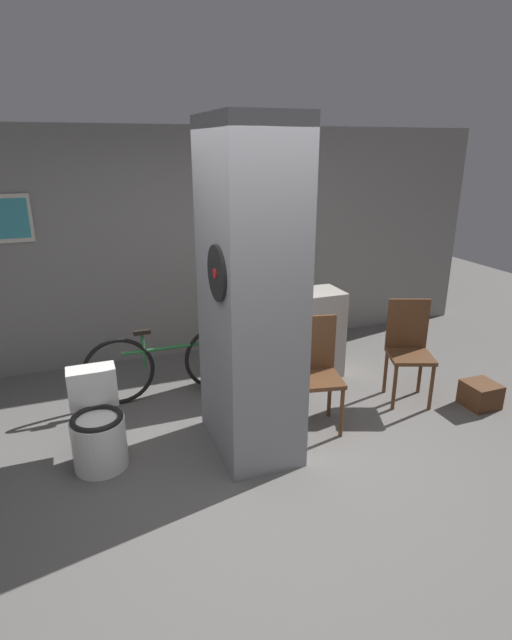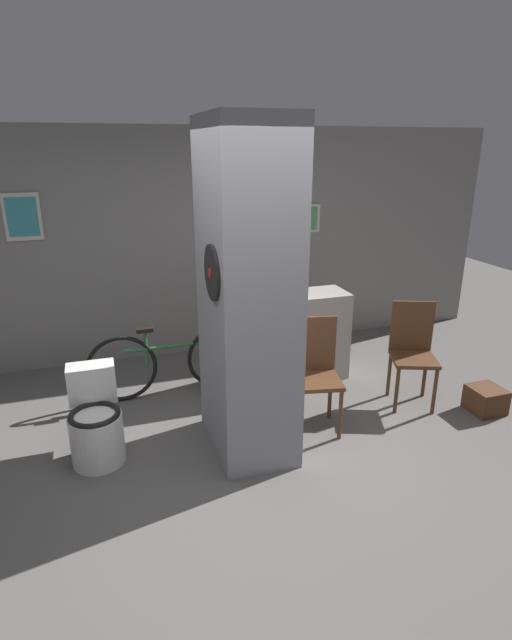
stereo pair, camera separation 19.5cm
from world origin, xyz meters
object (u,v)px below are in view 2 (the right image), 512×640
Objects in this scene: chair_by_doorway at (413,349)px; chair_near_pillar at (315,369)px; bottle_tall at (265,289)px; bicycle at (173,361)px; toilet at (96,424)px.

chair_near_pillar is at bearing -152.39° from chair_by_doorway.
chair_near_pillar is 3.45× the size of bottle_tall.
chair_near_pillar is 1.04m from bottle_tall.
bicycle is at bearing 179.38° from chair_by_doorway.
toilet is at bearing -170.98° from chair_near_pillar.
chair_by_doorway is 3.45× the size of bottle_tall.
chair_near_pillar is 1.49m from bicycle.
bicycle is (0.76, 0.91, 0.05)m from toilet.
bicycle is at bearing 149.55° from chair_near_pillar.
toilet is at bearing -154.17° from bottle_tall.
bottle_tall is (0.94, -0.08, 0.69)m from bicycle.
bicycle is at bearing 50.13° from toilet.
chair_by_doorway is 1.54m from bottle_tall.
chair_by_doorway is (2.93, 0.05, 0.24)m from toilet.
toilet is 2.02m from bottle_tall.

